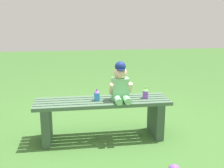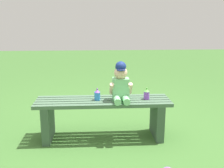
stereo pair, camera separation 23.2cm
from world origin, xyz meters
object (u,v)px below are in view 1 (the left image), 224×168
at_px(park_bench, 103,113).
at_px(sippy_cup_right, 145,93).
at_px(child_figure, 121,84).
at_px(sippy_cup_left, 97,95).

bearing_deg(park_bench, sippy_cup_right, -0.76).
height_order(park_bench, child_figure, child_figure).
distance_m(park_bench, sippy_cup_left, 0.21).
relative_size(park_bench, sippy_cup_right, 11.29).
xyz_separation_m(child_figure, sippy_cup_left, (-0.24, 0.02, -0.12)).
xyz_separation_m(park_bench, sippy_cup_right, (0.46, -0.01, 0.20)).
bearing_deg(park_bench, sippy_cup_left, -174.12).
relative_size(sippy_cup_left, sippy_cup_right, 1.00).
height_order(child_figure, sippy_cup_left, child_figure).
bearing_deg(child_figure, park_bench, 170.62).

